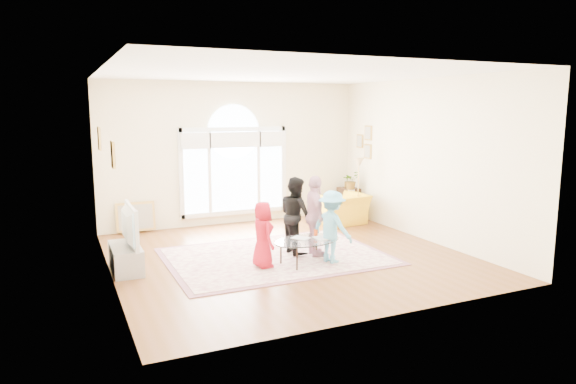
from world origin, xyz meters
name	(u,v)px	position (x,y,z in m)	size (l,w,h in m)	color
ground	(288,256)	(0.00, 0.00, 0.00)	(6.00, 6.00, 0.00)	brown
room_shell	(236,156)	(0.01, 2.83, 1.57)	(6.00, 6.00, 6.00)	#F2E5C1
area_rug	(276,256)	(-0.22, 0.03, 0.01)	(3.60, 2.60, 0.02)	beige
rug_border	(276,256)	(-0.22, 0.03, 0.01)	(3.80, 2.80, 0.01)	#865461
tv_console	(126,258)	(-2.75, 0.30, 0.21)	(0.45, 1.00, 0.42)	#9A9CA3
television	(125,226)	(-2.74, 0.30, 0.75)	(0.18, 1.14, 0.66)	black
coffee_table	(307,241)	(0.10, -0.56, 0.40)	(1.37, 1.03, 0.54)	silver
armchair	(342,209)	(2.19, 1.85, 0.34)	(1.05, 0.92, 0.68)	yellow
side_cabinet	(348,202)	(2.78, 2.54, 0.35)	(0.40, 0.50, 0.70)	black
floor_lamp	(359,168)	(2.55, 1.75, 1.28)	(0.27, 0.27, 1.51)	black
plant_pedestal	(350,204)	(2.70, 2.32, 0.35)	(0.20, 0.20, 0.70)	white
potted_plant	(351,180)	(2.70, 2.32, 0.92)	(0.39, 0.34, 0.44)	#33722D
leaning_picture	(136,233)	(-2.23, 2.90, 0.00)	(0.80, 0.05, 0.62)	tan
child_red	(263,235)	(-0.67, -0.47, 0.57)	(0.53, 0.35, 1.09)	#B11324
child_black	(296,215)	(0.20, 0.09, 0.71)	(0.67, 0.53, 1.39)	black
child_pink	(315,216)	(0.42, -0.22, 0.74)	(0.84, 0.35, 1.43)	#D89DAF
child_blue	(332,227)	(0.51, -0.69, 0.63)	(0.79, 0.46, 1.23)	#60B7E0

